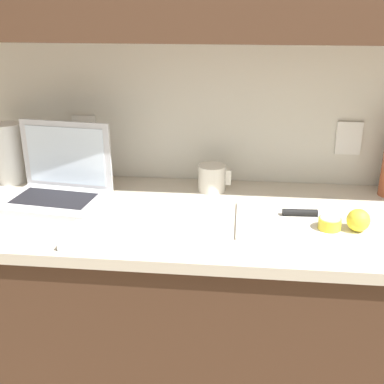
{
  "coord_description": "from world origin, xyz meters",
  "views": [
    {
      "loc": [
        -0.2,
        -1.41,
        1.54
      ],
      "look_at": [
        -0.35,
        -0.01,
        0.97
      ],
      "focal_mm": 45.0,
      "sensor_mm": 36.0,
      "label": 1
    }
  ],
  "objects_px": {
    "cutting_board": "(306,223)",
    "knife": "(312,213)",
    "lemon_half_cut": "(330,223)",
    "lemon_whole_beside": "(358,220)",
    "measuring_cup": "(212,178)",
    "paper_towel_roll": "(9,153)",
    "laptop": "(59,182)"
  },
  "relations": [
    {
      "from": "cutting_board",
      "to": "paper_towel_roll",
      "type": "distance_m",
      "value": 1.1
    },
    {
      "from": "lemon_whole_beside",
      "to": "paper_towel_roll",
      "type": "bearing_deg",
      "value": 165.77
    },
    {
      "from": "laptop",
      "to": "measuring_cup",
      "type": "xyz_separation_m",
      "value": [
        0.52,
        0.13,
        -0.01
      ]
    },
    {
      "from": "lemon_whole_beside",
      "to": "cutting_board",
      "type": "bearing_deg",
      "value": 161.71
    },
    {
      "from": "knife",
      "to": "measuring_cup",
      "type": "height_order",
      "value": "measuring_cup"
    },
    {
      "from": "lemon_half_cut",
      "to": "lemon_whole_beside",
      "type": "bearing_deg",
      "value": -2.42
    },
    {
      "from": "knife",
      "to": "lemon_whole_beside",
      "type": "height_order",
      "value": "lemon_whole_beside"
    },
    {
      "from": "knife",
      "to": "lemon_half_cut",
      "type": "relative_size",
      "value": 4.28
    },
    {
      "from": "cutting_board",
      "to": "knife",
      "type": "bearing_deg",
      "value": 64.9
    },
    {
      "from": "cutting_board",
      "to": "measuring_cup",
      "type": "bearing_deg",
      "value": 141.07
    },
    {
      "from": "lemon_whole_beside",
      "to": "knife",
      "type": "bearing_deg",
      "value": 142.35
    },
    {
      "from": "knife",
      "to": "lemon_whole_beside",
      "type": "relative_size",
      "value": 4.23
    },
    {
      "from": "cutting_board",
      "to": "paper_towel_roll",
      "type": "height_order",
      "value": "paper_towel_roll"
    },
    {
      "from": "measuring_cup",
      "to": "lemon_half_cut",
      "type": "bearing_deg",
      "value": -38.36
    },
    {
      "from": "laptop",
      "to": "lemon_whole_beside",
      "type": "distance_m",
      "value": 0.98
    },
    {
      "from": "knife",
      "to": "lemon_half_cut",
      "type": "distance_m",
      "value": 0.1
    },
    {
      "from": "lemon_half_cut",
      "to": "paper_towel_roll",
      "type": "bearing_deg",
      "value": 164.96
    },
    {
      "from": "paper_towel_roll",
      "to": "lemon_whole_beside",
      "type": "bearing_deg",
      "value": -14.23
    },
    {
      "from": "cutting_board",
      "to": "knife",
      "type": "xyz_separation_m",
      "value": [
        0.02,
        0.05,
        0.01
      ]
    },
    {
      "from": "laptop",
      "to": "paper_towel_roll",
      "type": "distance_m",
      "value": 0.28
    },
    {
      "from": "cutting_board",
      "to": "lemon_whole_beside",
      "type": "distance_m",
      "value": 0.15
    },
    {
      "from": "cutting_board",
      "to": "paper_towel_roll",
      "type": "relative_size",
      "value": 1.92
    },
    {
      "from": "lemon_half_cut",
      "to": "measuring_cup",
      "type": "relative_size",
      "value": 0.57
    },
    {
      "from": "lemon_half_cut",
      "to": "measuring_cup",
      "type": "xyz_separation_m",
      "value": [
        -0.37,
        0.29,
        0.02
      ]
    },
    {
      "from": "paper_towel_roll",
      "to": "cutting_board",
      "type": "bearing_deg",
      "value": -13.68
    },
    {
      "from": "lemon_half_cut",
      "to": "cutting_board",
      "type": "bearing_deg",
      "value": 144.65
    },
    {
      "from": "cutting_board",
      "to": "measuring_cup",
      "type": "relative_size",
      "value": 3.64
    },
    {
      "from": "lemon_whole_beside",
      "to": "paper_towel_roll",
      "type": "distance_m",
      "value": 1.25
    },
    {
      "from": "lemon_whole_beside",
      "to": "measuring_cup",
      "type": "xyz_separation_m",
      "value": [
        -0.45,
        0.3,
        0.01
      ]
    },
    {
      "from": "cutting_board",
      "to": "knife",
      "type": "distance_m",
      "value": 0.05
    },
    {
      "from": "cutting_board",
      "to": "lemon_half_cut",
      "type": "distance_m",
      "value": 0.08
    },
    {
      "from": "cutting_board",
      "to": "lemon_whole_beside",
      "type": "height_order",
      "value": "lemon_whole_beside"
    }
  ]
}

